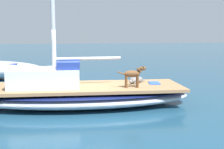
{
  "coord_description": "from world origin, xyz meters",
  "views": [
    {
      "loc": [
        -8.97,
        0.74,
        2.36
      ],
      "look_at": [
        0.0,
        -1.0,
        1.01
      ],
      "focal_mm": 43.88,
      "sensor_mm": 36.0,
      "label": 1
    }
  ],
  "objects_px": {
    "sailboat_main": "(83,95)",
    "deck_towel": "(154,83)",
    "dog_grey": "(137,80)",
    "deck_winch": "(132,78)",
    "dog_brown": "(133,74)"
  },
  "relations": [
    {
      "from": "deck_towel",
      "to": "sailboat_main",
      "type": "bearing_deg",
      "value": 88.91
    },
    {
      "from": "deck_winch",
      "to": "deck_towel",
      "type": "relative_size",
      "value": 0.38
    },
    {
      "from": "sailboat_main",
      "to": "dog_grey",
      "type": "bearing_deg",
      "value": -85.41
    },
    {
      "from": "dog_grey",
      "to": "deck_towel",
      "type": "bearing_deg",
      "value": -109.17
    },
    {
      "from": "sailboat_main",
      "to": "deck_towel",
      "type": "relative_size",
      "value": 13.23
    },
    {
      "from": "sailboat_main",
      "to": "dog_grey",
      "type": "relative_size",
      "value": 9.59
    },
    {
      "from": "sailboat_main",
      "to": "deck_winch",
      "type": "bearing_deg",
      "value": -73.02
    },
    {
      "from": "deck_winch",
      "to": "dog_brown",
      "type": "bearing_deg",
      "value": 165.87
    },
    {
      "from": "sailboat_main",
      "to": "deck_winch",
      "type": "distance_m",
      "value": 2.0
    },
    {
      "from": "sailboat_main",
      "to": "deck_towel",
      "type": "height_order",
      "value": "deck_towel"
    },
    {
      "from": "dog_brown",
      "to": "deck_winch",
      "type": "xyz_separation_m",
      "value": [
        1.17,
        -0.3,
        -0.32
      ]
    },
    {
      "from": "dog_grey",
      "to": "deck_towel",
      "type": "distance_m",
      "value": 0.62
    },
    {
      "from": "dog_brown",
      "to": "sailboat_main",
      "type": "bearing_deg",
      "value": 69.09
    },
    {
      "from": "deck_winch",
      "to": "deck_towel",
      "type": "bearing_deg",
      "value": -135.17
    },
    {
      "from": "sailboat_main",
      "to": "dog_grey",
      "type": "distance_m",
      "value": 1.96
    }
  ]
}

